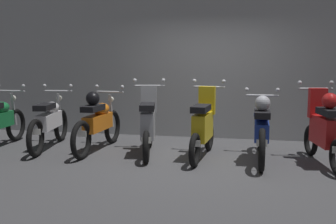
# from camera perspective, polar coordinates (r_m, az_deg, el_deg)

# --- Properties ---
(ground_plane) EXTENTS (80.00, 80.00, 0.00)m
(ground_plane) POSITION_cam_1_polar(r_m,az_deg,el_deg) (6.56, 4.65, -7.02)
(ground_plane) COLOR #424244
(back_wall) EXTENTS (16.00, 0.30, 3.14)m
(back_wall) POSITION_cam_1_polar(r_m,az_deg,el_deg) (8.42, 6.44, 7.08)
(back_wall) COLOR #9EA0A3
(back_wall) RESTS_ON ground
(motorbike_slot_1) EXTENTS (0.59, 1.94, 1.15)m
(motorbike_slot_1) POSITION_cam_1_polar(r_m,az_deg,el_deg) (7.71, -16.46, -1.32)
(motorbike_slot_1) COLOR black
(motorbike_slot_1) RESTS_ON ground
(motorbike_slot_2) EXTENTS (0.59, 1.95, 1.15)m
(motorbike_slot_2) POSITION_cam_1_polar(r_m,az_deg,el_deg) (7.30, -9.88, -1.34)
(motorbike_slot_2) COLOR black
(motorbike_slot_2) RESTS_ON ground
(motorbike_slot_3) EXTENTS (0.59, 1.67, 1.29)m
(motorbike_slot_3) POSITION_cam_1_polar(r_m,az_deg,el_deg) (6.94, -2.84, -1.70)
(motorbike_slot_3) COLOR black
(motorbike_slot_3) RESTS_ON ground
(motorbike_slot_4) EXTENTS (0.59, 1.68, 1.29)m
(motorbike_slot_4) POSITION_cam_1_polar(r_m,az_deg,el_deg) (6.71, 5.01, -2.06)
(motorbike_slot_4) COLOR black
(motorbike_slot_4) RESTS_ON ground
(motorbike_slot_5) EXTENTS (0.59, 1.95, 1.15)m
(motorbike_slot_5) POSITION_cam_1_polar(r_m,az_deg,el_deg) (6.67, 13.11, -2.31)
(motorbike_slot_5) COLOR black
(motorbike_slot_5) RESTS_ON ground
(motorbike_slot_6) EXTENTS (0.58, 1.67, 1.29)m
(motorbike_slot_6) POSITION_cam_1_polar(r_m,az_deg,el_deg) (6.72, 21.21, -2.21)
(motorbike_slot_6) COLOR black
(motorbike_slot_6) RESTS_ON ground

